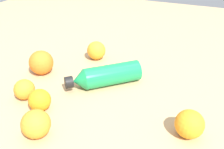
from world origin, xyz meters
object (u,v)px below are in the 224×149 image
at_px(water_bottle, 105,76).
at_px(orange_4, 41,62).
at_px(orange_0, 24,89).
at_px(orange_5, 96,50).
at_px(orange_1, 40,100).
at_px(orange_3, 36,124).
at_px(orange_2, 189,124).

relative_size(water_bottle, orange_4, 2.51).
relative_size(orange_0, orange_5, 0.86).
distance_m(orange_0, orange_4, 0.16).
relative_size(water_bottle, orange_0, 3.43).
height_order(orange_0, orange_1, same).
distance_m(water_bottle, orange_3, 0.28).
height_order(water_bottle, orange_5, orange_5).
distance_m(orange_4, orange_5, 0.22).
relative_size(orange_1, orange_5, 0.87).
relative_size(water_bottle, orange_5, 2.94).
bearing_deg(water_bottle, orange_5, -98.78).
relative_size(water_bottle, orange_2, 2.97).
distance_m(orange_2, orange_3, 0.37).
bearing_deg(orange_4, orange_2, -102.02).
bearing_deg(orange_3, orange_2, -65.75).
xyz_separation_m(orange_3, orange_5, (0.44, 0.07, 0.00)).
bearing_deg(orange_0, water_bottle, -47.80).
relative_size(orange_2, orange_5, 0.99).
xyz_separation_m(water_bottle, orange_2, (-0.13, -0.28, 0.00)).
bearing_deg(orange_1, water_bottle, -29.25).
height_order(orange_0, orange_3, orange_3).
relative_size(orange_3, orange_5, 1.00).
distance_m(orange_2, orange_5, 0.49).
bearing_deg(water_bottle, orange_3, 35.56).
xyz_separation_m(orange_0, orange_4, (0.15, 0.05, 0.01)).
bearing_deg(orange_3, water_bottle, -9.86).
bearing_deg(orange_3, orange_5, 8.64).
height_order(orange_0, orange_5, orange_5).
bearing_deg(orange_0, orange_2, -85.60).
bearing_deg(orange_2, orange_3, 114.25).
xyz_separation_m(orange_2, orange_3, (-0.15, 0.33, 0.00)).
xyz_separation_m(orange_1, orange_3, (-0.09, -0.06, 0.00)).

